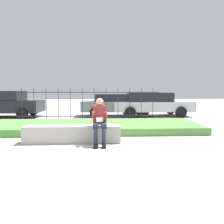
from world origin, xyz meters
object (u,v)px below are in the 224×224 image
at_px(stone_bench, 72,135).
at_px(car_parked_right, 151,104).
at_px(car_parked_center, 118,104).
at_px(person_seated_reader, 100,119).
at_px(car_parked_left, 5,104).

xyz_separation_m(stone_bench, car_parked_right, (3.77, 6.34, 0.51)).
bearing_deg(car_parked_center, person_seated_reader, -97.58).
distance_m(stone_bench, car_parked_left, 7.70).
height_order(stone_bench, car_parked_right, car_parked_right).
height_order(stone_bench, car_parked_center, car_parked_center).
bearing_deg(person_seated_reader, car_parked_left, 129.35).
bearing_deg(car_parked_left, car_parked_center, 3.95).
bearing_deg(car_parked_left, car_parked_right, 3.05).
relative_size(car_parked_left, car_parked_center, 0.93).
xyz_separation_m(person_seated_reader, car_parked_center, (1.02, 6.68, -0.02)).
bearing_deg(car_parked_left, person_seated_reader, -48.50).
height_order(car_parked_right, car_parked_center, car_parked_right).
bearing_deg(person_seated_reader, car_parked_right, 65.78).
distance_m(person_seated_reader, car_parked_right, 7.25).
xyz_separation_m(person_seated_reader, car_parked_right, (2.97, 6.61, 0.01)).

